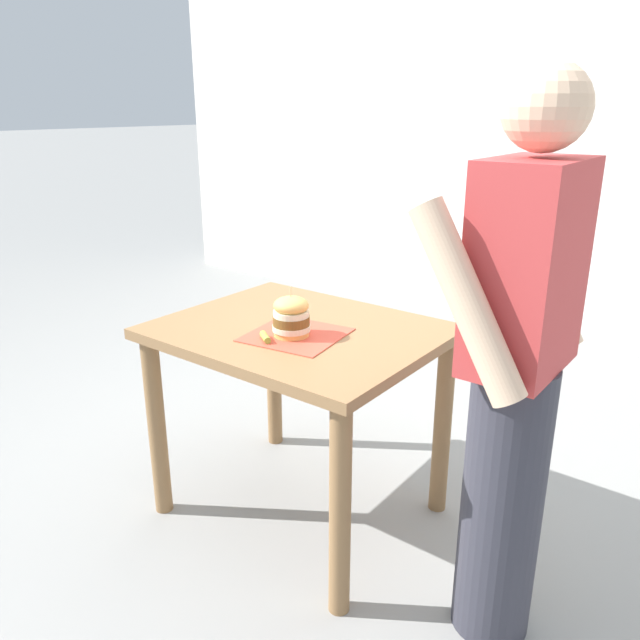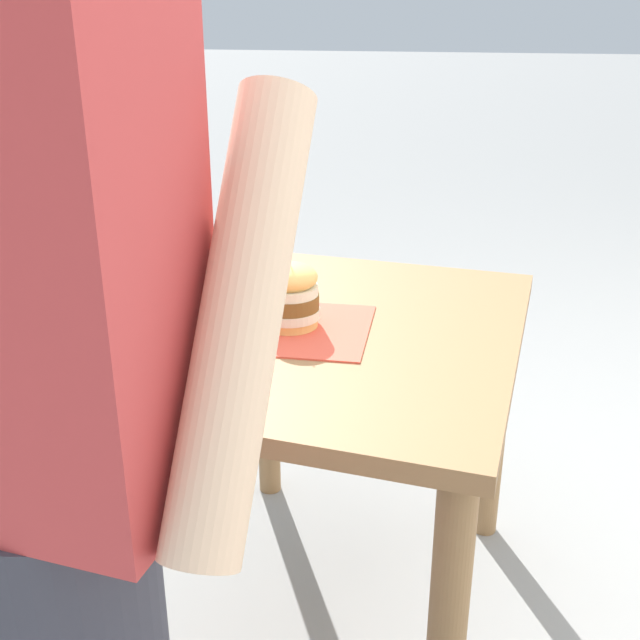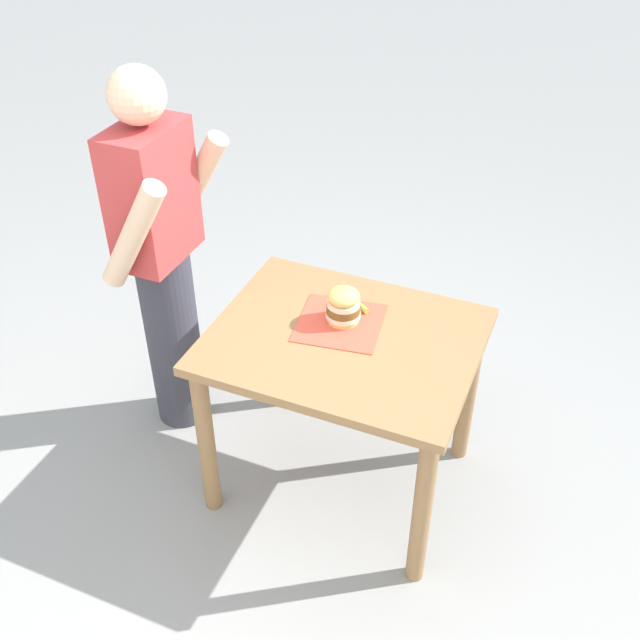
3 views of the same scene
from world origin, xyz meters
name	(u,v)px [view 2 (image 2 of 3)]	position (x,y,z in m)	size (l,w,h in m)	color
ground_plane	(332,604)	(0.00, 0.00, 0.00)	(80.00, 80.00, 0.00)	gray
patio_table	(333,382)	(0.00, 0.00, 0.65)	(0.82, 1.01, 0.80)	olive
serving_paper	(297,328)	(0.07, 0.05, 0.80)	(0.32, 0.32, 0.00)	#D64C38
sandwich	(289,295)	(0.09, 0.04, 0.87)	(0.14, 0.14, 0.18)	#E5B25B
pickle_spear	(257,310)	(0.19, 0.00, 0.81)	(0.02, 0.02, 0.08)	#8EA83D
diner_across_table	(57,500)	(0.10, 0.86, 0.88)	(0.55, 0.35, 1.69)	#33333D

